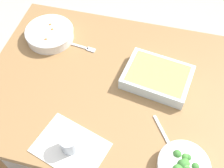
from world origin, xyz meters
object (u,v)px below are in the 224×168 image
baking_dish (157,77)px  spoon_by_stew (59,38)px  stew_bowl (50,34)px  drink_cup (69,144)px  fork_on_table (82,47)px  spoon_by_broccoli (166,138)px  broccoli_bowl (183,166)px

baking_dish → spoon_by_stew: (0.55, -0.15, -0.03)m
stew_bowl → spoon_by_stew: stew_bowl is taller
drink_cup → fork_on_table: 0.55m
drink_cup → fork_on_table: drink_cup is taller
spoon_by_broccoli → baking_dish: bearing=-73.4°
stew_bowl → spoon_by_broccoli: (-0.67, 0.43, -0.03)m
baking_dish → fork_on_table: 0.43m
spoon_by_broccoli → spoon_by_stew: bearing=-34.5°
baking_dish → drink_cup: size_ratio=3.89×
baking_dish → drink_cup: (0.28, 0.41, 0.00)m
spoon_by_stew → spoon_by_broccoli: bearing=145.5°
spoon_by_stew → spoon_by_broccoli: same height
spoon_by_broccoli → fork_on_table: (0.49, -0.40, -0.00)m
baking_dish → spoon_by_stew: bearing=-15.4°
drink_cup → spoon_by_stew: size_ratio=0.48×
spoon_by_stew → fork_on_table: spoon_by_stew is taller
stew_bowl → baking_dish: (-0.59, 0.14, 0.00)m
stew_bowl → drink_cup: (-0.30, 0.56, 0.01)m
drink_cup → spoon_by_broccoli: size_ratio=0.55×
broccoli_bowl → spoon_by_stew: 0.89m
stew_bowl → baking_dish: size_ratio=0.76×
broccoli_bowl → fork_on_table: (0.57, -0.51, -0.03)m
broccoli_bowl → spoon_by_stew: size_ratio=1.14×
spoon_by_broccoli → stew_bowl: bearing=-32.3°
stew_bowl → broccoli_bowl: broccoli_bowl is taller
broccoli_bowl → spoon_by_stew: (0.71, -0.54, -0.03)m
broccoli_bowl → spoon_by_broccoli: 0.14m
stew_bowl → drink_cup: drink_cup is taller
baking_dish → drink_cup: bearing=55.5°
spoon_by_stew → spoon_by_broccoli: (-0.63, 0.43, 0.00)m
stew_bowl → spoon_by_broccoli: size_ratio=1.62×
broccoli_bowl → drink_cup: size_ratio=2.35×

